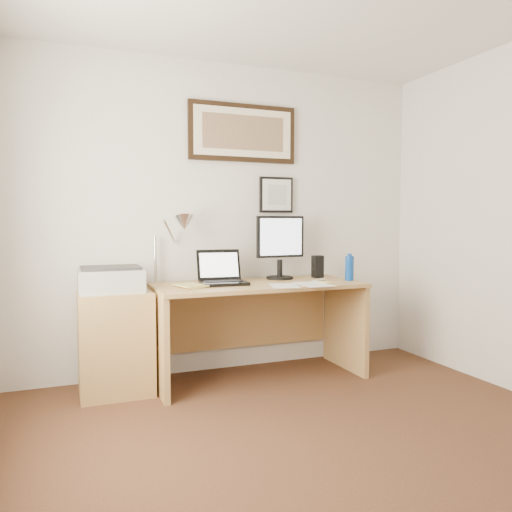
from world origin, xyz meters
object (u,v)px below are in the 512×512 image
water_bottle (349,268)px  lcd_monitor (280,244)px  desk (254,311)px  laptop (222,276)px  book (180,287)px  side_cabinet (116,343)px  printer (111,279)px

water_bottle → lcd_monitor: (-0.48, 0.29, 0.19)m
water_bottle → desk: water_bottle is taller
laptop → book: bearing=-162.7°
side_cabinet → water_bottle: (1.82, -0.16, 0.48)m
book → laptop: laptop is taller
side_cabinet → water_bottle: water_bottle is taller
laptop → lcd_monitor: size_ratio=0.68×
desk → printer: bearing=-179.2°
desk → laptop: (-0.28, -0.03, 0.29)m
water_bottle → desk: (-0.75, 0.19, -0.33)m
printer → water_bottle: bearing=-5.4°
printer → side_cabinet: bearing=-39.1°
water_bottle → printer: water_bottle is taller
water_bottle → laptop: bearing=171.4°
water_bottle → printer: 1.85m
side_cabinet → desk: size_ratio=0.46×
water_bottle → desk: 0.84m
side_cabinet → printer: 0.45m
side_cabinet → printer: bearing=140.9°
book → desk: bearing=12.9°
book → printer: bearing=164.7°
side_cabinet → laptop: 0.91m
side_cabinet → lcd_monitor: bearing=5.7°
side_cabinet → laptop: (0.79, 0.00, 0.44)m
book → lcd_monitor: lcd_monitor is taller
water_bottle → laptop: laptop is taller
side_cabinet → desk: desk is taller
water_bottle → printer: (-1.84, 0.17, -0.03)m
desk → laptop: laptop is taller
laptop → printer: laptop is taller
book → laptop: (0.35, 0.11, 0.05)m
lcd_monitor → desk: bearing=-159.6°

